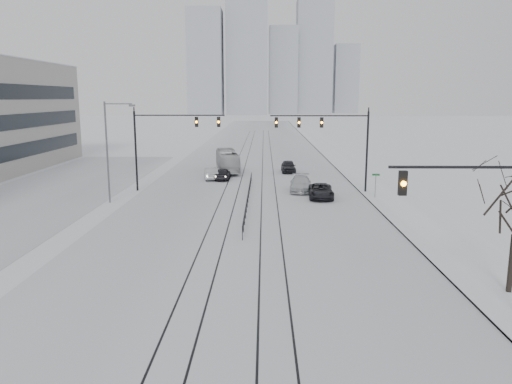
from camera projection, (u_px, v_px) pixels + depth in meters
name	position (u px, v px, depth m)	size (l,w,h in m)	color
road	(255.00, 161.00, 74.29)	(22.00, 260.00, 0.02)	silver
sidewalk_east	(345.00, 161.00, 74.06)	(5.00, 260.00, 0.16)	white
curb	(329.00, 161.00, 74.10)	(0.10, 260.00, 0.12)	gray
parking_strip	(51.00, 192.00, 50.05)	(14.00, 60.00, 0.03)	silver
tram_rails	(251.00, 184.00, 54.64)	(5.30, 180.00, 0.01)	black
skyline	(271.00, 59.00, 278.34)	(96.00, 48.00, 72.00)	#9CA2AB
traffic_mast_near	(495.00, 217.00, 20.22)	(6.10, 0.37, 7.00)	black
traffic_mast_ne	(333.00, 135.00, 48.52)	(9.60, 0.37, 8.00)	black
traffic_mast_nw	(165.00, 136.00, 49.81)	(9.10, 0.37, 8.00)	black
street_light_west	(110.00, 145.00, 44.05)	(2.73, 0.25, 9.00)	#595B60
median_fence	(248.00, 197.00, 44.72)	(0.06, 24.00, 1.00)	black
street_sign	(376.00, 182.00, 46.30)	(0.70, 0.06, 2.40)	#595B60
sedan_sb_inner	(223.00, 174.00, 57.35)	(1.61, 4.00, 1.36)	black
sedan_sb_outer	(211.00, 173.00, 57.67)	(1.48, 4.24, 1.40)	#B4B8BC
sedan_nb_front	(321.00, 191.00, 46.79)	(2.23, 4.84, 1.35)	black
sedan_nb_right	(300.00, 184.00, 50.33)	(2.09, 5.14, 1.49)	silver
sedan_nb_far	(288.00, 166.00, 63.09)	(1.76, 4.38, 1.49)	black
box_truck	(227.00, 161.00, 63.44)	(2.30, 9.84, 2.74)	#B8BBBC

